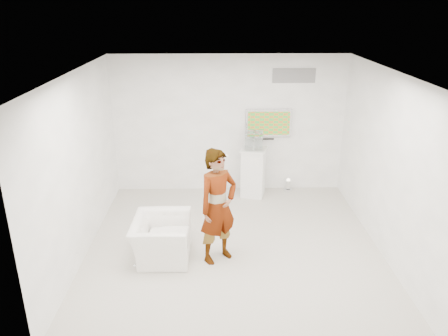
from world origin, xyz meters
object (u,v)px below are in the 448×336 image
Objects in this scene: person at (218,206)px; armchair at (162,238)px; pedestal at (253,172)px; floor_uplight at (288,185)px; tv at (269,123)px.

person is 1.12m from armchair.
person is 1.78× the size of pedestal.
floor_uplight is (2.53, 2.63, -0.20)m from armchair.
person is (-1.11, -2.85, -0.60)m from tv.
armchair is 3.60× the size of floor_uplight.
person reaches higher than pedestal.
person is 3.25m from floor_uplight.
armchair reaches higher than floor_uplight.
armchair is 3.65m from floor_uplight.
tv is at bearing -35.23° from armchair.
armchair is 3.00m from pedestal.
pedestal is (0.78, 2.53, -0.42)m from person.
person reaches higher than tv.
tv is 1.11m from pedestal.
floor_uplight is at bearing -16.01° from tv.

